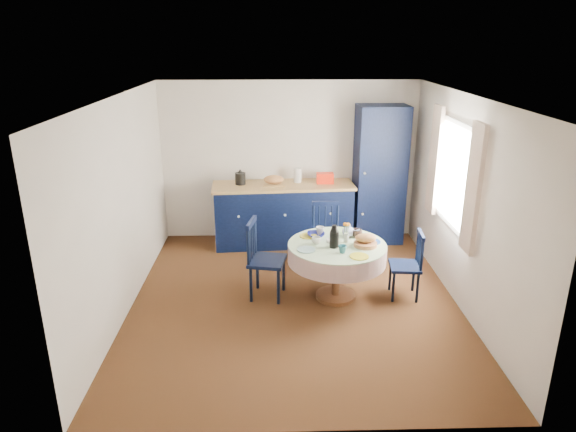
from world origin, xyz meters
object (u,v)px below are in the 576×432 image
Objects in this scene: mug_c at (357,233)px; cobalt_bowl at (316,235)px; mug_b at (343,249)px; pantry_cabinet at (379,175)px; kitchen_counter at (283,213)px; chair_left at (264,259)px; chair_right at (408,264)px; mug_d at (320,231)px; chair_far at (326,236)px; mug_a at (316,240)px; dining_table at (338,253)px.

mug_c reaches higher than cobalt_bowl.
pantry_cabinet is at bearing 68.85° from mug_b.
kitchen_counter is 1.78m from chair_left.
chair_right reaches higher than cobalt_bowl.
chair_far is at bearing 76.31° from mug_d.
mug_d is (0.08, 0.30, 0.01)m from mug_a.
chair_left reaches higher than chair_right.
mug_b is 0.76× the size of mug_c.
chair_left is at bearing -161.11° from mug_d.
chair_left is 10.15× the size of mug_b.
kitchen_counter is 16.90× the size of mug_c.
chair_right is 1.17m from mug_d.
cobalt_bowl is (0.66, 0.17, 0.24)m from chair_left.
mug_a is (0.37, -1.81, 0.27)m from kitchen_counter.
kitchen_counter reaches higher than cobalt_bowl.
chair_right is 0.97m from mug_b.
mug_b is 0.45× the size of cobalt_bowl.
chair_left is 1.06× the size of chair_far.
pantry_cabinet reaches higher than cobalt_bowl.
pantry_cabinet reaches higher than chair_left.
chair_far is 0.95m from mug_a.
cobalt_bowl is at bearing 177.02° from mug_c.
dining_table is at bearing -140.03° from mug_c.
cobalt_bowl is (0.02, 0.23, -0.02)m from mug_a.
chair_far is at bearing -61.96° from kitchen_counter.
pantry_cabinet reaches higher than chair_far.
mug_c is at bearing 39.97° from dining_table.
dining_table and chair_left have the same top height.
mug_c is (0.53, 0.21, 0.01)m from mug_a.
chair_far is 1.09× the size of chair_right.
kitchen_counter is at bearing 2.23° from chair_left.
kitchen_counter is 1.61m from pantry_cabinet.
dining_table is 9.21× the size of mug_c.
mug_b reaches higher than cobalt_bowl.
mug_c is at bearing -103.77° from chair_right.
mug_a reaches higher than cobalt_bowl.
mug_c is (-0.60, -1.71, -0.30)m from pantry_cabinet.
chair_far is 4.28× the size of cobalt_bowl.
mug_a is (-1.15, 0.01, 0.33)m from chair_right.
chair_left is (-0.91, 0.08, -0.10)m from dining_table.
dining_table reaches higher than mug_d.
chair_left is (-0.28, -1.76, 0.01)m from kitchen_counter.
dining_table is at bearing -84.04° from chair_right.
mug_b is (0.28, -0.28, 0.00)m from mug_a.
mug_d is (-1.07, 0.31, 0.34)m from chair_right.
dining_table is 12.12× the size of mug_b.
mug_b is at bearing -70.45° from mug_d.
kitchen_counter reaches higher than mug_a.
mug_d reaches higher than cobalt_bowl.
chair_left is 1.17× the size of chair_right.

